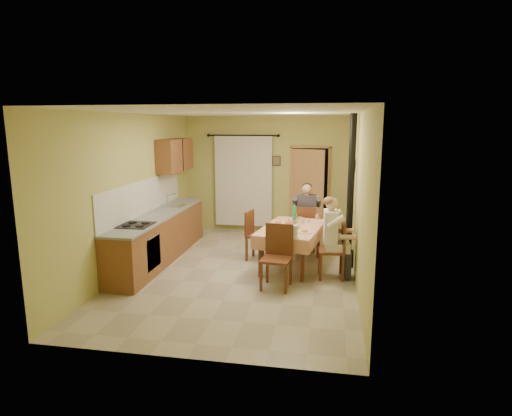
% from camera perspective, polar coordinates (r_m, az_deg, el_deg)
% --- Properties ---
extents(floor, '(4.00, 6.00, 0.01)m').
position_cam_1_polar(floor, '(7.82, -1.95, -8.38)').
color(floor, tan).
rests_on(floor, ground).
extents(room_shell, '(4.04, 6.04, 2.82)m').
position_cam_1_polar(room_shell, '(7.42, -2.04, 5.01)').
color(room_shell, tan).
rests_on(room_shell, ground).
extents(kitchen_run, '(0.64, 3.64, 1.56)m').
position_cam_1_polar(kitchen_run, '(8.54, -12.72, -3.59)').
color(kitchen_run, brown).
rests_on(kitchen_run, ground).
extents(upper_cabinets, '(0.35, 1.40, 0.70)m').
position_cam_1_polar(upper_cabinets, '(9.54, -10.73, 6.95)').
color(upper_cabinets, brown).
rests_on(upper_cabinets, room_shell).
extents(curtain, '(1.70, 0.07, 2.22)m').
position_cam_1_polar(curtain, '(10.41, -1.69, 3.66)').
color(curtain, black).
rests_on(curtain, ground).
extents(doorway, '(0.96, 0.38, 2.15)m').
position_cam_1_polar(doorway, '(10.24, 7.03, 2.27)').
color(doorway, black).
rests_on(doorway, ground).
extents(dining_table, '(1.26, 1.82, 0.76)m').
position_cam_1_polar(dining_table, '(7.96, 4.75, -5.18)').
color(dining_table, '#E39979').
rests_on(dining_table, ground).
extents(tableware, '(0.78, 1.67, 0.33)m').
position_cam_1_polar(tableware, '(7.75, 4.85, -2.31)').
color(tableware, white).
rests_on(tableware, dining_table).
extents(chair_far, '(0.41, 0.41, 0.96)m').
position_cam_1_polar(chair_far, '(9.02, 6.67, -3.86)').
color(chair_far, '#5D2F19').
rests_on(chair_far, ground).
extents(chair_near, '(0.50, 0.50, 1.02)m').
position_cam_1_polar(chair_near, '(6.97, 2.73, -8.29)').
color(chair_near, '#5D2F19').
rests_on(chair_near, ground).
extents(chair_right, '(0.46, 0.46, 0.99)m').
position_cam_1_polar(chair_right, '(7.52, 10.10, -7.01)').
color(chair_right, '#5D2F19').
rests_on(chair_right, ground).
extents(chair_left, '(0.48, 0.48, 0.96)m').
position_cam_1_polar(chair_left, '(8.38, 0.19, -4.95)').
color(chair_left, '#5D2F19').
rests_on(chair_left, ground).
extents(man_far, '(0.59, 0.47, 1.39)m').
position_cam_1_polar(man_far, '(8.90, 6.75, -0.17)').
color(man_far, '#38333D').
rests_on(man_far, chair_far).
extents(man_right, '(0.48, 0.60, 1.39)m').
position_cam_1_polar(man_right, '(7.36, 10.14, -2.65)').
color(man_right, silver).
rests_on(man_right, chair_right).
extents(stove_flue, '(0.24, 0.24, 2.80)m').
position_cam_1_polar(stove_flue, '(7.98, 12.38, -0.59)').
color(stove_flue, black).
rests_on(stove_flue, ground).
extents(picture_back, '(0.19, 0.03, 0.23)m').
position_cam_1_polar(picture_back, '(10.30, 2.76, 6.30)').
color(picture_back, black).
rests_on(picture_back, room_shell).
extents(picture_right, '(0.03, 0.31, 0.21)m').
position_cam_1_polar(picture_right, '(8.46, 12.93, 5.68)').
color(picture_right, brown).
rests_on(picture_right, room_shell).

